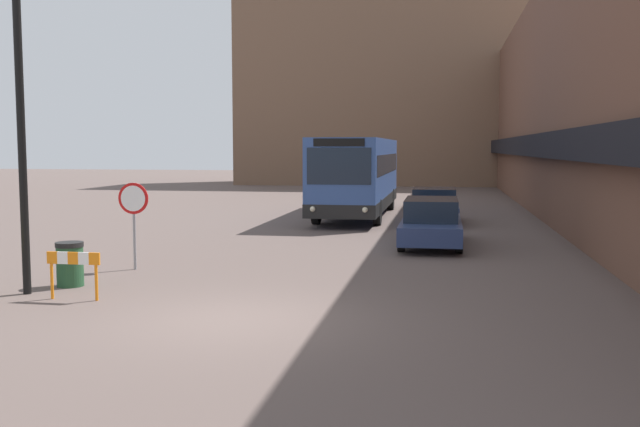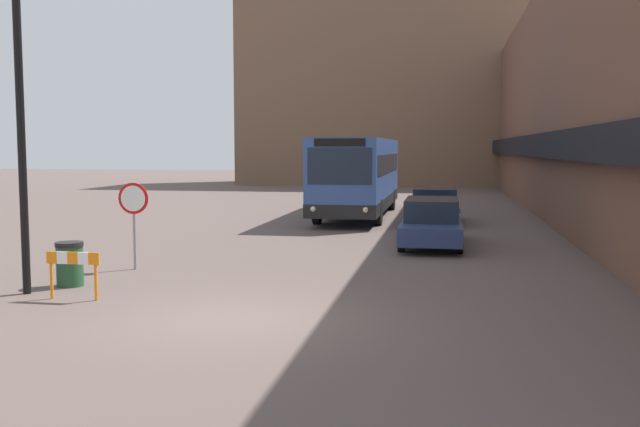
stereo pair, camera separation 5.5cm
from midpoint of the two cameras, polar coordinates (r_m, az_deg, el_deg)
The scene contains 10 objects.
ground_plane at distance 12.51m, azimuth -7.12°, elevation -8.43°, with size 160.00×160.00×0.00m, color brown.
building_row_right at distance 36.25m, azimuth 20.23°, elevation 8.23°, with size 5.50×60.00×10.09m.
building_backdrop_far at distance 59.06m, azimuth 6.45°, elevation 9.86°, with size 26.00×8.00×15.42m.
city_bus at distance 30.76m, azimuth 2.97°, elevation 3.10°, with size 2.65×11.28×3.33m.
parked_car_front at distance 21.87m, azimuth 8.82°, elevation -0.68°, with size 1.82×4.89×1.42m.
parked_car_back at distance 28.56m, azimuth 9.07°, elevation 0.65°, with size 1.92×4.26×1.37m.
stop_sign at distance 17.80m, azimuth -14.78°, elevation 0.50°, with size 0.76×0.08×2.12m.
street_lamp at distance 15.37m, azimuth -22.18°, elevation 9.89°, with size 1.46×0.36×7.01m.
trash_bin at distance 16.19m, azimuth -19.46°, elevation -3.83°, with size 0.59×0.59×0.95m.
construction_barricade at distance 14.69m, azimuth -19.22°, elevation -3.98°, with size 1.10×0.06×0.94m.
Camera 1 is at (3.55, -11.62, 2.95)m, focal length 40.00 mm.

